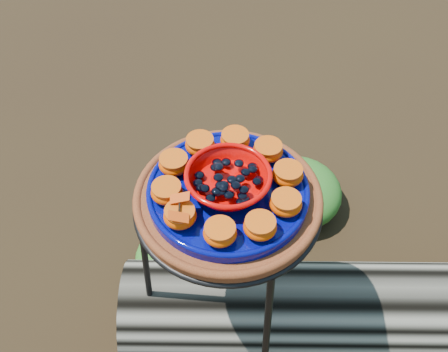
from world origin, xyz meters
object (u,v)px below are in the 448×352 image
Objects in this scene: plant_stand at (227,289)px; cobalt_plate at (228,192)px; red_bowl at (228,181)px; driftwood_log at (401,314)px; terracotta_saucer at (228,200)px.

plant_stand is 2.09× the size of cobalt_plate.
cobalt_plate is 0.03m from red_bowl.
driftwood_log is (0.40, 0.32, -0.63)m from red_bowl.
red_bowl is 0.10× the size of driftwood_log.
cobalt_plate reaches higher than plant_stand.
cobalt_plate is 2.00× the size of red_bowl.
driftwood_log is at bearing 38.70° from plant_stand.
red_bowl reaches higher than driftwood_log.
red_bowl is at bearing -141.30° from driftwood_log.
terracotta_saucer is at bearing -141.30° from driftwood_log.
terracotta_saucer is 0.76m from driftwood_log.
cobalt_plate reaches higher than driftwood_log.
terracotta_saucer is 0.06m from red_bowl.
terracotta_saucer is at bearing 0.00° from plant_stand.
terracotta_saucer is 0.03m from cobalt_plate.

